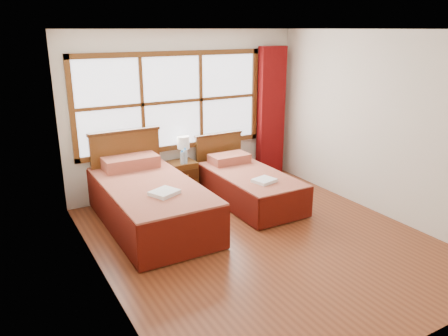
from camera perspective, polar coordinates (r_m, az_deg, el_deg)
floor at (r=5.73m, az=5.01°, el=-9.35°), size 4.50×4.50×0.00m
ceiling at (r=5.10m, az=5.82°, el=17.61°), size 4.50×4.50×0.00m
wall_back at (r=7.18m, az=-5.00°, el=7.23°), size 4.00×0.00×4.00m
wall_left at (r=4.47m, az=-16.15°, el=0.04°), size 0.00×4.50×4.50m
wall_right at (r=6.60m, az=19.84°, el=5.30°), size 0.00×4.50×4.50m
window at (r=7.02m, az=-6.78°, el=8.58°), size 3.16×0.06×1.56m
curtain at (r=7.88m, az=6.15°, el=7.19°), size 0.50×0.16×2.30m
bed_left at (r=6.11m, az=-9.76°, el=-4.16°), size 1.18×2.29×1.15m
bed_right at (r=6.82m, az=3.18°, el=-2.21°), size 0.95×1.97×0.91m
nightstand at (r=7.13m, az=-5.45°, el=-1.34°), size 0.42×0.42×0.56m
towels_left at (r=5.54m, az=-7.80°, el=-3.20°), size 0.41×0.39×0.05m
towels_right at (r=6.33m, az=5.28°, el=-1.64°), size 0.35×0.32×0.05m
lamp at (r=7.11m, az=-5.34°, el=3.26°), size 0.20×0.20×0.39m
bottle_near at (r=6.91m, az=-5.49°, el=1.34°), size 0.06×0.06×0.22m
bottle_far at (r=6.94m, az=-5.08°, el=1.54°), size 0.07×0.07×0.25m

